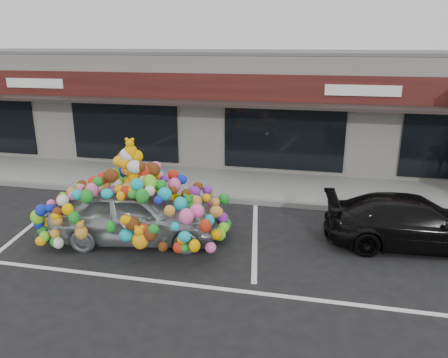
# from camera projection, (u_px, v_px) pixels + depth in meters

# --- Properties ---
(ground) EXTENTS (90.00, 90.00, 0.00)m
(ground) POSITION_uv_depth(u_px,v_px,m) (147.00, 231.00, 11.28)
(ground) COLOR black
(ground) RESTS_ON ground
(shop_building) EXTENTS (24.00, 7.20, 4.31)m
(shop_building) POSITION_uv_depth(u_px,v_px,m) (219.00, 103.00, 18.49)
(shop_building) COLOR silver
(shop_building) RESTS_ON ground
(sidewalk) EXTENTS (26.00, 3.00, 0.15)m
(sidewalk) POSITION_uv_depth(u_px,v_px,m) (191.00, 181.00, 14.99)
(sidewalk) COLOR gray
(sidewalk) RESTS_ON ground
(kerb) EXTENTS (26.00, 0.18, 0.16)m
(kerb) POSITION_uv_depth(u_px,v_px,m) (177.00, 196.00, 13.59)
(kerb) COLOR slate
(kerb) RESTS_ON ground
(parking_stripe_left) EXTENTS (0.73, 4.37, 0.01)m
(parking_stripe_left) POSITION_uv_depth(u_px,v_px,m) (41.00, 217.00, 12.12)
(parking_stripe_left) COLOR silver
(parking_stripe_left) RESTS_ON ground
(parking_stripe_mid) EXTENTS (0.73, 4.37, 0.01)m
(parking_stripe_mid) POSITION_uv_depth(u_px,v_px,m) (255.00, 237.00, 10.90)
(parking_stripe_mid) COLOR silver
(parking_stripe_mid) RESTS_ON ground
(lane_line) EXTENTS (14.00, 0.12, 0.01)m
(lane_line) POSITION_uv_depth(u_px,v_px,m) (197.00, 286.00, 8.73)
(lane_line) COLOR silver
(lane_line) RESTS_ON ground
(toy_car) EXTENTS (2.93, 4.56, 2.51)m
(toy_car) POSITION_uv_depth(u_px,v_px,m) (136.00, 207.00, 10.52)
(toy_car) COLOR #A7AEB2
(toy_car) RESTS_ON ground
(black_sedan) EXTENTS (2.05, 4.27, 1.20)m
(black_sedan) POSITION_uv_depth(u_px,v_px,m) (414.00, 222.00, 10.30)
(black_sedan) COLOR black
(black_sedan) RESTS_ON ground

